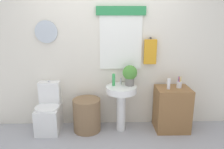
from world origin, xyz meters
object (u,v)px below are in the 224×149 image
object	(u,v)px
wooden_cabinet	(172,109)
potted_plant	(130,74)
toilet	(49,112)
lotion_bottle	(169,84)
soap_bottle	(114,80)
pedestal_sink	(121,98)
laundry_hamper	(87,115)
toothbrush_cup	(179,84)

from	to	relation	value
wooden_cabinet	potted_plant	size ratio (longest dim) A/B	2.19
toilet	lotion_bottle	size ratio (longest dim) A/B	4.87
wooden_cabinet	soap_bottle	world-z (taller)	soap_bottle
lotion_bottle	toilet	bearing A→B (deg)	177.75
pedestal_sink	soap_bottle	bearing A→B (deg)	157.38
soap_bottle	lotion_bottle	world-z (taller)	soap_bottle
wooden_cabinet	soap_bottle	bearing A→B (deg)	177.02
laundry_hamper	lotion_bottle	size ratio (longest dim) A/B	3.25
toilet	soap_bottle	world-z (taller)	soap_bottle
soap_bottle	wooden_cabinet	bearing A→B (deg)	-2.98
lotion_bottle	toothbrush_cup	world-z (taller)	toothbrush_cup
soap_bottle	pedestal_sink	bearing A→B (deg)	-22.62
laundry_hamper	toilet	bearing A→B (deg)	176.72
wooden_cabinet	toothbrush_cup	xyz separation A→B (m)	(0.09, 0.02, 0.42)
pedestal_sink	potted_plant	bearing A→B (deg)	23.20
potted_plant	toothbrush_cup	bearing A→B (deg)	-2.87
wooden_cabinet	laundry_hamper	bearing A→B (deg)	180.00
soap_bottle	lotion_bottle	bearing A→B (deg)	-5.94
toilet	potted_plant	size ratio (longest dim) A/B	2.46
toilet	toothbrush_cup	distance (m)	2.17
lotion_bottle	potted_plant	bearing A→B (deg)	170.62
wooden_cabinet	toothbrush_cup	bearing A→B (deg)	12.08
soap_bottle	toothbrush_cup	world-z (taller)	soap_bottle
toilet	wooden_cabinet	bearing A→B (deg)	-1.01
laundry_hamper	pedestal_sink	size ratio (longest dim) A/B	0.72
lotion_bottle	toothbrush_cup	xyz separation A→B (m)	(0.19, 0.06, -0.03)
soap_bottle	lotion_bottle	xyz separation A→B (m)	(0.87, -0.09, -0.05)
laundry_hamper	soap_bottle	distance (m)	0.73
laundry_hamper	pedestal_sink	bearing A→B (deg)	0.00
toilet	pedestal_sink	size ratio (longest dim) A/B	1.07
pedestal_sink	wooden_cabinet	distance (m)	0.86
potted_plant	toothbrush_cup	distance (m)	0.81
pedestal_sink	soap_bottle	distance (m)	0.32
potted_plant	lotion_bottle	bearing A→B (deg)	-9.38
laundry_hamper	pedestal_sink	world-z (taller)	pedestal_sink
pedestal_sink	lotion_bottle	xyz separation A→B (m)	(0.75, -0.04, 0.24)
toilet	potted_plant	bearing A→B (deg)	1.06
laundry_hamper	soap_bottle	bearing A→B (deg)	6.50
wooden_cabinet	toothbrush_cup	world-z (taller)	toothbrush_cup
potted_plant	toothbrush_cup	world-z (taller)	potted_plant
wooden_cabinet	pedestal_sink	bearing A→B (deg)	180.00
pedestal_sink	wooden_cabinet	xyz separation A→B (m)	(0.84, 0.00, -0.20)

